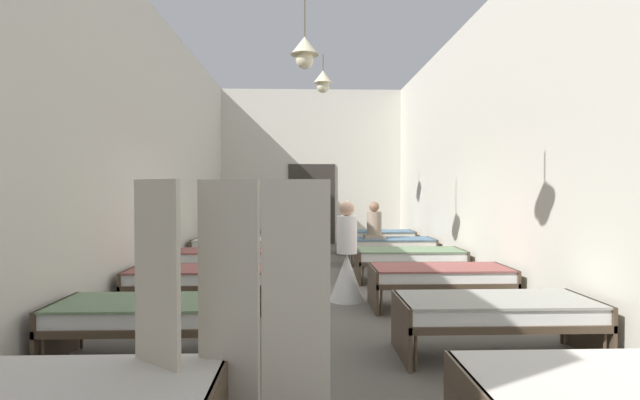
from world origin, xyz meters
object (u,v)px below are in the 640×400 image
bed_right_row_1 (495,312)px  bed_right_row_5 (377,236)px  bed_right_row_0 (627,396)px  bed_left_row_1 (156,315)px  bed_left_row_4 (238,245)px  patient_seated_primary (374,225)px  nurse_near_aisle (293,246)px  bed_left_row_5 (249,236)px  nurse_mid_aisle (347,265)px  bed_left_row_3 (223,258)px  bed_left_row_2 (200,278)px  bed_right_row_2 (440,276)px  privacy_screen (227,318)px  bed_right_row_3 (409,257)px  bed_right_row_4 (390,244)px

bed_right_row_1 → bed_right_row_5: (0.00, 7.60, 0.00)m
bed_right_row_0 → bed_left_row_1: (-3.29, 1.90, 0.00)m
bed_left_row_4 → patient_seated_primary: bearing=-0.1°
bed_right_row_5 → nurse_near_aisle: bearing=-126.0°
bed_left_row_1 → patient_seated_primary: bearing=62.7°
bed_left_row_5 → nurse_mid_aisle: bearing=-68.7°
bed_right_row_1 → bed_left_row_3: 5.03m
bed_right_row_1 → bed_left_row_2: same height
bed_left_row_5 → nurse_near_aisle: nurse_near_aisle is taller
bed_left_row_3 → bed_right_row_5: (3.29, 3.80, 0.00)m
bed_right_row_2 → bed_left_row_3: size_ratio=1.00×
bed_right_row_0 → bed_left_row_1: same height
bed_left_row_3 → privacy_screen: size_ratio=1.12×
bed_right_row_0 → bed_left_row_3: same height
bed_right_row_5 → privacy_screen: (-2.34, -9.26, 0.41)m
bed_right_row_0 → bed_left_row_2: size_ratio=1.00×
bed_left_row_1 → bed_right_row_5: 8.28m
bed_right_row_0 → patient_seated_primary: bearing=92.6°
bed_right_row_0 → patient_seated_primary: size_ratio=2.37×
bed_right_row_0 → privacy_screen: size_ratio=1.12×
bed_left_row_3 → nurse_near_aisle: 1.50m
bed_right_row_3 → bed_left_row_5: bearing=130.9°
privacy_screen → nurse_near_aisle: bearing=109.0°
bed_left_row_1 → bed_left_row_3: same height
bed_left_row_2 → bed_right_row_5: size_ratio=1.00×
bed_left_row_1 → privacy_screen: size_ratio=1.12×
privacy_screen → bed_right_row_1: bearing=56.5°
bed_right_row_1 → bed_right_row_2: 1.90m
bed_right_row_2 → bed_right_row_1: bearing=-90.0°
nurse_mid_aisle → privacy_screen: privacy_screen is taller
bed_right_row_1 → privacy_screen: bearing=-144.7°
bed_right_row_2 → bed_right_row_4: same height
nurse_mid_aisle → bed_right_row_4: bearing=173.2°
nurse_near_aisle → privacy_screen: 6.38m
bed_left_row_2 → privacy_screen: (0.95, -3.56, 0.41)m
bed_left_row_3 → bed_right_row_4: same height
bed_right_row_0 → bed_right_row_4: (0.00, 7.60, 0.00)m
patient_seated_primary → bed_left_row_3: bearing=-147.2°
nurse_near_aisle → bed_right_row_4: bearing=-13.0°
bed_right_row_0 → bed_right_row_2: bearing=90.0°
bed_left_row_2 → bed_left_row_4: size_ratio=1.00×
bed_right_row_2 → bed_right_row_4: bearing=90.0°
bed_right_row_0 → bed_left_row_5: (-3.29, 9.50, 0.00)m
bed_right_row_2 → bed_left_row_2: bearing=180.0°
bed_right_row_2 → bed_right_row_3: size_ratio=1.00×
bed_right_row_0 → bed_left_row_5: size_ratio=1.00×
bed_left_row_4 → privacy_screen: privacy_screen is taller
bed_left_row_5 → bed_right_row_5: 3.29m
bed_right_row_5 → privacy_screen: size_ratio=1.12×
bed_left_row_1 → nurse_mid_aisle: 3.12m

